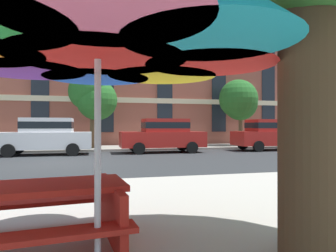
{
  "coord_description": "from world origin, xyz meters",
  "views": [
    {
      "loc": [
        1.34,
        -11.74,
        1.36
      ],
      "look_at": [
        5.01,
        3.2,
        1.4
      ],
      "focal_mm": 32.05,
      "sensor_mm": 36.0,
      "label": 1
    }
  ],
  "objects_px": {
    "sedan_white": "(46,135)",
    "street_tree_right": "(239,101)",
    "sedan_red": "(163,135)",
    "street_tree_middle": "(92,94)",
    "sedan_red_midblock": "(271,134)",
    "patio_umbrella": "(98,29)",
    "picnic_table": "(35,212)"
  },
  "relations": [
    {
      "from": "sedan_red_midblock",
      "to": "sedan_red",
      "type": "bearing_deg",
      "value": 180.0
    },
    {
      "from": "sedan_red",
      "to": "picnic_table",
      "type": "bearing_deg",
      "value": -108.74
    },
    {
      "from": "sedan_white",
      "to": "street_tree_middle",
      "type": "distance_m",
      "value": 4.29
    },
    {
      "from": "sedan_red",
      "to": "street_tree_middle",
      "type": "xyz_separation_m",
      "value": [
        -3.66,
        2.87,
        2.34
      ]
    },
    {
      "from": "sedan_red",
      "to": "street_tree_right",
      "type": "height_order",
      "value": "street_tree_right"
    },
    {
      "from": "sedan_white",
      "to": "street_tree_right",
      "type": "height_order",
      "value": "street_tree_right"
    },
    {
      "from": "sedan_white",
      "to": "sedan_red",
      "type": "bearing_deg",
      "value": 0.0
    },
    {
      "from": "sedan_red_midblock",
      "to": "patio_umbrella",
      "type": "bearing_deg",
      "value": -127.94
    },
    {
      "from": "street_tree_middle",
      "to": "street_tree_right",
      "type": "distance_m",
      "value": 9.67
    },
    {
      "from": "street_tree_middle",
      "to": "picnic_table",
      "type": "distance_m",
      "value": 15.29
    },
    {
      "from": "sedan_white",
      "to": "sedan_red_midblock",
      "type": "height_order",
      "value": "same"
    },
    {
      "from": "sedan_white",
      "to": "street_tree_right",
      "type": "xyz_separation_m",
      "value": [
        11.84,
        3.15,
        2.19
      ]
    },
    {
      "from": "sedan_red_midblock",
      "to": "patio_umbrella",
      "type": "distance_m",
      "value": 16.15
    },
    {
      "from": "sedan_red",
      "to": "patio_umbrella",
      "type": "relative_size",
      "value": 1.28
    },
    {
      "from": "sedan_red",
      "to": "street_tree_right",
      "type": "bearing_deg",
      "value": 27.68
    },
    {
      "from": "sedan_white",
      "to": "street_tree_right",
      "type": "relative_size",
      "value": 0.97
    },
    {
      "from": "street_tree_right",
      "to": "picnic_table",
      "type": "height_order",
      "value": "street_tree_right"
    },
    {
      "from": "sedan_red_midblock",
      "to": "street_tree_right",
      "type": "relative_size",
      "value": 0.97
    },
    {
      "from": "sedan_white",
      "to": "picnic_table",
      "type": "height_order",
      "value": "sedan_white"
    },
    {
      "from": "sedan_red_midblock",
      "to": "patio_umbrella",
      "type": "height_order",
      "value": "patio_umbrella"
    },
    {
      "from": "sedan_red",
      "to": "picnic_table",
      "type": "height_order",
      "value": "sedan_red"
    },
    {
      "from": "sedan_red",
      "to": "street_tree_right",
      "type": "distance_m",
      "value": 7.13
    },
    {
      "from": "sedan_white",
      "to": "patio_umbrella",
      "type": "height_order",
      "value": "patio_umbrella"
    },
    {
      "from": "sedan_red",
      "to": "street_tree_middle",
      "type": "distance_m",
      "value": 5.21
    },
    {
      "from": "sedan_red_midblock",
      "to": "street_tree_right",
      "type": "bearing_deg",
      "value": 97.01
    },
    {
      "from": "street_tree_right",
      "to": "patio_umbrella",
      "type": "relative_size",
      "value": 1.33
    },
    {
      "from": "street_tree_right",
      "to": "sedan_white",
      "type": "bearing_deg",
      "value": -165.09
    },
    {
      "from": "picnic_table",
      "to": "sedan_red_midblock",
      "type": "bearing_deg",
      "value": 49.11
    },
    {
      "from": "patio_umbrella",
      "to": "picnic_table",
      "type": "distance_m",
      "value": 1.93
    },
    {
      "from": "sedan_red_midblock",
      "to": "street_tree_middle",
      "type": "distance_m",
      "value": 10.72
    },
    {
      "from": "patio_umbrella",
      "to": "picnic_table",
      "type": "bearing_deg",
      "value": 138.31
    },
    {
      "from": "sedan_red_midblock",
      "to": "street_tree_right",
      "type": "xyz_separation_m",
      "value": [
        -0.39,
        3.15,
        2.19
      ]
    }
  ]
}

